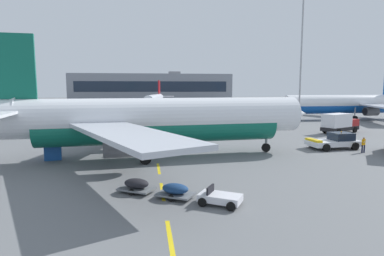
{
  "coord_description": "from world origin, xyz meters",
  "views": [
    {
      "loc": [
        16.94,
        -13.08,
        7.26
      ],
      "look_at": [
        22.73,
        27.35,
        2.17
      ],
      "focal_mm": 30.36,
      "sensor_mm": 36.0,
      "label": 1
    }
  ],
  "objects_px": {
    "airliner_foreground": "(156,120)",
    "airliner_mid_left": "(344,104)",
    "baggage_train": "(176,191)",
    "ground_crew_worker": "(364,144)",
    "uld_cargo_container": "(53,151)",
    "apron_light_mast_far": "(302,35)",
    "pushback_tug": "(335,141)",
    "catering_truck": "(339,123)",
    "airliner_far_center": "(155,100)"
  },
  "relations": [
    {
      "from": "airliner_foreground",
      "to": "airliner_mid_left",
      "type": "height_order",
      "value": "airliner_foreground"
    },
    {
      "from": "airliner_mid_left",
      "to": "baggage_train",
      "type": "relative_size",
      "value": 3.87
    },
    {
      "from": "baggage_train",
      "to": "ground_crew_worker",
      "type": "height_order",
      "value": "ground_crew_worker"
    },
    {
      "from": "uld_cargo_container",
      "to": "apron_light_mast_far",
      "type": "height_order",
      "value": "apron_light_mast_far"
    },
    {
      "from": "pushback_tug",
      "to": "apron_light_mast_far",
      "type": "relative_size",
      "value": 0.21
    },
    {
      "from": "airliner_mid_left",
      "to": "catering_truck",
      "type": "bearing_deg",
      "value": -124.22
    },
    {
      "from": "airliner_far_center",
      "to": "baggage_train",
      "type": "height_order",
      "value": "airliner_far_center"
    },
    {
      "from": "baggage_train",
      "to": "apron_light_mast_far",
      "type": "distance_m",
      "value": 58.08
    },
    {
      "from": "pushback_tug",
      "to": "apron_light_mast_far",
      "type": "bearing_deg",
      "value": 70.96
    },
    {
      "from": "pushback_tug",
      "to": "ground_crew_worker",
      "type": "relative_size",
      "value": 3.53
    },
    {
      "from": "airliner_far_center",
      "to": "apron_light_mast_far",
      "type": "distance_m",
      "value": 54.03
    },
    {
      "from": "airliner_foreground",
      "to": "baggage_train",
      "type": "bearing_deg",
      "value": -86.29
    },
    {
      "from": "airliner_foreground",
      "to": "pushback_tug",
      "type": "xyz_separation_m",
      "value": [
        21.33,
        1.94,
        -3.05
      ]
    },
    {
      "from": "ground_crew_worker",
      "to": "pushback_tug",
      "type": "bearing_deg",
      "value": 122.34
    },
    {
      "from": "uld_cargo_container",
      "to": "airliner_far_center",
      "type": "bearing_deg",
      "value": 80.5
    },
    {
      "from": "ground_crew_worker",
      "to": "airliner_mid_left",
      "type": "bearing_deg",
      "value": 59.89
    },
    {
      "from": "airliner_mid_left",
      "to": "catering_truck",
      "type": "distance_m",
      "value": 25.37
    },
    {
      "from": "airliner_far_center",
      "to": "ground_crew_worker",
      "type": "height_order",
      "value": "airliner_far_center"
    },
    {
      "from": "pushback_tug",
      "to": "airliner_mid_left",
      "type": "xyz_separation_m",
      "value": [
        22.68,
        33.3,
        2.66
      ]
    },
    {
      "from": "uld_cargo_container",
      "to": "apron_light_mast_far",
      "type": "distance_m",
      "value": 56.02
    },
    {
      "from": "apron_light_mast_far",
      "to": "pushback_tug",
      "type": "bearing_deg",
      "value": -109.04
    },
    {
      "from": "ground_crew_worker",
      "to": "apron_light_mast_far",
      "type": "bearing_deg",
      "value": 75.19
    },
    {
      "from": "apron_light_mast_far",
      "to": "ground_crew_worker",
      "type": "bearing_deg",
      "value": -104.81
    },
    {
      "from": "airliner_far_center",
      "to": "baggage_train",
      "type": "xyz_separation_m",
      "value": [
        -1.19,
        -88.14,
        -2.68
      ]
    },
    {
      "from": "uld_cargo_container",
      "to": "airliner_mid_left",
      "type": "bearing_deg",
      "value": 32.47
    },
    {
      "from": "baggage_train",
      "to": "catering_truck",
      "type": "bearing_deg",
      "value": 43.31
    },
    {
      "from": "pushback_tug",
      "to": "airliner_foreground",
      "type": "bearing_deg",
      "value": -174.8
    },
    {
      "from": "baggage_train",
      "to": "uld_cargo_container",
      "type": "distance_m",
      "value": 17.64
    },
    {
      "from": "airliner_far_center",
      "to": "apron_light_mast_far",
      "type": "xyz_separation_m",
      "value": [
        29.94,
        -42.41,
        14.99
      ]
    },
    {
      "from": "pushback_tug",
      "to": "uld_cargo_container",
      "type": "bearing_deg",
      "value": -177.57
    },
    {
      "from": "airliner_mid_left",
      "to": "uld_cargo_container",
      "type": "distance_m",
      "value": 64.61
    },
    {
      "from": "catering_truck",
      "to": "ground_crew_worker",
      "type": "xyz_separation_m",
      "value": [
        -6.7,
        -15.16,
        -0.63
      ]
    },
    {
      "from": "catering_truck",
      "to": "apron_light_mast_far",
      "type": "distance_m",
      "value": 24.88
    },
    {
      "from": "airliner_foreground",
      "to": "apron_light_mast_far",
      "type": "xyz_separation_m",
      "value": [
        31.97,
        32.78,
        14.24
      ]
    },
    {
      "from": "airliner_mid_left",
      "to": "apron_light_mast_far",
      "type": "relative_size",
      "value": 1.05
    },
    {
      "from": "pushback_tug",
      "to": "ground_crew_worker",
      "type": "xyz_separation_m",
      "value": [
        1.76,
        -2.77,
        0.11
      ]
    },
    {
      "from": "airliner_far_center",
      "to": "uld_cargo_container",
      "type": "relative_size",
      "value": 14.86
    },
    {
      "from": "baggage_train",
      "to": "ground_crew_worker",
      "type": "xyz_separation_m",
      "value": [
        22.25,
        12.12,
        0.49
      ]
    },
    {
      "from": "airliner_far_center",
      "to": "uld_cargo_container",
      "type": "xyz_separation_m",
      "value": [
        -12.48,
        -74.59,
        -2.4
      ]
    },
    {
      "from": "baggage_train",
      "to": "airliner_foreground",
      "type": "bearing_deg",
      "value": 93.71
    },
    {
      "from": "airliner_mid_left",
      "to": "catering_truck",
      "type": "relative_size",
      "value": 4.26
    },
    {
      "from": "ground_crew_worker",
      "to": "uld_cargo_container",
      "type": "distance_m",
      "value": 33.57
    },
    {
      "from": "airliner_mid_left",
      "to": "airliner_far_center",
      "type": "distance_m",
      "value": 57.94
    },
    {
      "from": "ground_crew_worker",
      "to": "uld_cargo_container",
      "type": "xyz_separation_m",
      "value": [
        -33.54,
        1.42,
        -0.21
      ]
    },
    {
      "from": "airliner_foreground",
      "to": "apron_light_mast_far",
      "type": "distance_m",
      "value": 47.95
    },
    {
      "from": "uld_cargo_container",
      "to": "pushback_tug",
      "type": "bearing_deg",
      "value": 2.43
    },
    {
      "from": "airliner_foreground",
      "to": "pushback_tug",
      "type": "height_order",
      "value": "airliner_foreground"
    },
    {
      "from": "baggage_train",
      "to": "uld_cargo_container",
      "type": "bearing_deg",
      "value": 129.81
    },
    {
      "from": "airliner_foreground",
      "to": "catering_truck",
      "type": "height_order",
      "value": "airliner_foreground"
    },
    {
      "from": "airliner_foreground",
      "to": "catering_truck",
      "type": "bearing_deg",
      "value": 25.69
    }
  ]
}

